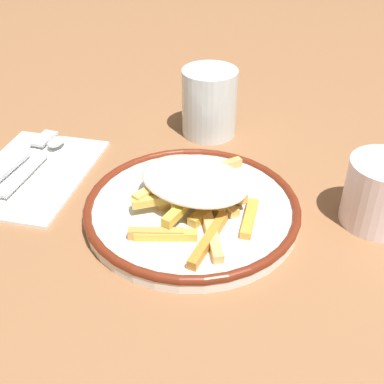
{
  "coord_description": "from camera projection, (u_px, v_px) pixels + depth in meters",
  "views": [
    {
      "loc": [
        0.14,
        -0.46,
        0.37
      ],
      "look_at": [
        0.0,
        0.0,
        0.04
      ],
      "focal_mm": 47.05,
      "sensor_mm": 36.0,
      "label": 1
    }
  ],
  "objects": [
    {
      "name": "fork",
      "position": [
        18.0,
        160.0,
        0.69
      ],
      "size": [
        0.02,
        0.18,
        0.01
      ],
      "color": "silver",
      "rests_on": "napkin"
    },
    {
      "name": "napkin",
      "position": [
        32.0,
        172.0,
        0.67
      ],
      "size": [
        0.15,
        0.21,
        0.01
      ],
      "primitive_type": "cube",
      "rotation": [
        0.0,
        0.0,
        0.06
      ],
      "color": "white",
      "rests_on": "ground_plane"
    },
    {
      "name": "ground_plane",
      "position": [
        192.0,
        216.0,
        0.61
      ],
      "size": [
        2.6,
        2.6,
        0.0
      ],
      "primitive_type": "plane",
      "color": "#92623E"
    },
    {
      "name": "water_glass",
      "position": [
        209.0,
        102.0,
        0.75
      ],
      "size": [
        0.08,
        0.08,
        0.1
      ],
      "primitive_type": "cylinder",
      "color": "silver",
      "rests_on": "ground_plane"
    },
    {
      "name": "coffee_mug",
      "position": [
        382.0,
        193.0,
        0.58
      ],
      "size": [
        0.11,
        0.08,
        0.08
      ],
      "color": "white",
      "rests_on": "ground_plane"
    },
    {
      "name": "plate",
      "position": [
        192.0,
        209.0,
        0.6
      ],
      "size": [
        0.26,
        0.26,
        0.02
      ],
      "color": "white",
      "rests_on": "ground_plane"
    },
    {
      "name": "spoon",
      "position": [
        44.0,
        154.0,
        0.7
      ],
      "size": [
        0.02,
        0.15,
        0.01
      ],
      "color": "silver",
      "rests_on": "napkin"
    },
    {
      "name": "fries_heap",
      "position": [
        195.0,
        188.0,
        0.59
      ],
      "size": [
        0.16,
        0.21,
        0.04
      ],
      "color": "gold",
      "rests_on": "plate"
    }
  ]
}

